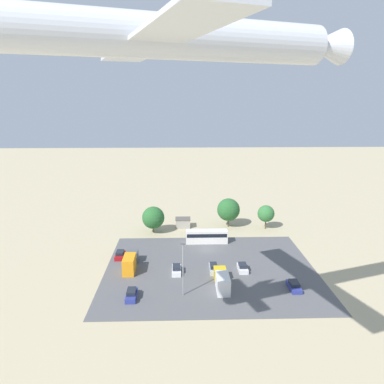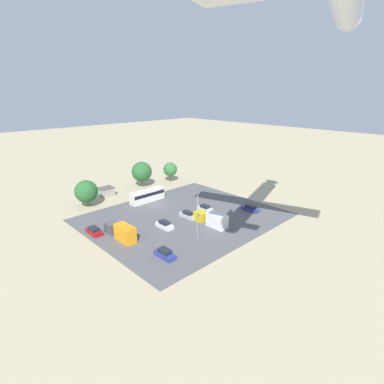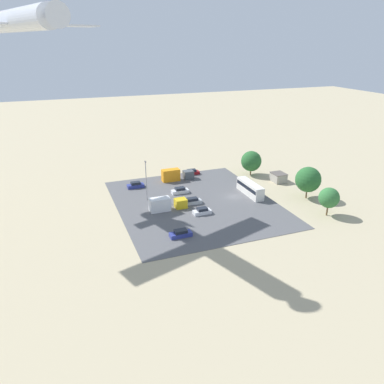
{
  "view_description": "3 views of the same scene",
  "coord_description": "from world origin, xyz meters",
  "px_view_note": "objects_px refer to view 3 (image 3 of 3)",
  "views": [
    {
      "loc": [
        6.08,
        83.38,
        34.82
      ],
      "look_at": [
        4.41,
        27.91,
        21.2
      ],
      "focal_mm": 35.0,
      "sensor_mm": 36.0,
      "label": 1
    },
    {
      "loc": [
        45.4,
        60.55,
        29.29
      ],
      "look_at": [
        -3.98,
        9.43,
        5.33
      ],
      "focal_mm": 28.0,
      "sensor_mm": 36.0,
      "label": 2
    },
    {
      "loc": [
        -78.92,
        41.34,
        36.92
      ],
      "look_at": [
        -5.25,
        13.36,
        5.23
      ],
      "focal_mm": 35.0,
      "sensor_mm": 36.0,
      "label": 3
    }
  ],
  "objects_px": {
    "parked_car_0": "(192,201)",
    "parked_truck_1": "(166,204)",
    "parked_car_2": "(181,234)",
    "airplane": "(17,20)",
    "parked_car_3": "(202,211)",
    "bus": "(250,188)",
    "parked_car_5": "(136,185)",
    "parked_truck_0": "(176,175)",
    "parked_car_4": "(180,191)",
    "shed_building": "(278,177)",
    "parked_car_1": "(192,172)"
  },
  "relations": [
    {
      "from": "parked_car_0",
      "to": "parked_car_2",
      "type": "distance_m",
      "value": 16.65
    },
    {
      "from": "parked_truck_0",
      "to": "parked_car_4",
      "type": "bearing_deg",
      "value": -12.2
    },
    {
      "from": "parked_car_0",
      "to": "parked_car_2",
      "type": "relative_size",
      "value": 1.02
    },
    {
      "from": "parked_car_5",
      "to": "parked_truck_0",
      "type": "xyz_separation_m",
      "value": [
        1.77,
        -12.1,
        0.87
      ]
    },
    {
      "from": "bus",
      "to": "parked_car_0",
      "type": "relative_size",
      "value": 2.23
    },
    {
      "from": "bus",
      "to": "parked_car_2",
      "type": "height_order",
      "value": "bus"
    },
    {
      "from": "shed_building",
      "to": "parked_car_1",
      "type": "relative_size",
      "value": 0.93
    },
    {
      "from": "parked_car_5",
      "to": "parked_car_2",
      "type": "bearing_deg",
      "value": 4.57
    },
    {
      "from": "shed_building",
      "to": "airplane",
      "type": "distance_m",
      "value": 73.33
    },
    {
      "from": "parked_truck_0",
      "to": "bus",
      "type": "bearing_deg",
      "value": 40.17
    },
    {
      "from": "parked_car_2",
      "to": "parked_truck_1",
      "type": "xyz_separation_m",
      "value": [
        13.57,
        -1.02,
        0.8
      ]
    },
    {
      "from": "shed_building",
      "to": "parked_car_2",
      "type": "xyz_separation_m",
      "value": [
        -20.78,
        36.57,
        -0.57
      ]
    },
    {
      "from": "shed_building",
      "to": "parked_truck_0",
      "type": "relative_size",
      "value": 0.46
    },
    {
      "from": "bus",
      "to": "parked_car_1",
      "type": "relative_size",
      "value": 2.29
    },
    {
      "from": "parked_truck_1",
      "to": "bus",
      "type": "bearing_deg",
      "value": 93.32
    },
    {
      "from": "parked_truck_0",
      "to": "parked_truck_1",
      "type": "distance_m",
      "value": 20.44
    },
    {
      "from": "bus",
      "to": "parked_car_3",
      "type": "xyz_separation_m",
      "value": [
        -6.46,
        16.02,
        -1.15
      ]
    },
    {
      "from": "parked_car_1",
      "to": "parked_car_3",
      "type": "height_order",
      "value": "parked_car_1"
    },
    {
      "from": "airplane",
      "to": "parked_car_5",
      "type": "bearing_deg",
      "value": -179.66
    },
    {
      "from": "parked_car_0",
      "to": "shed_building",
      "type": "bearing_deg",
      "value": 102.28
    },
    {
      "from": "parked_car_4",
      "to": "parked_truck_0",
      "type": "height_order",
      "value": "parked_truck_0"
    },
    {
      "from": "parked_car_3",
      "to": "parked_car_5",
      "type": "xyz_separation_m",
      "value": [
        21.86,
        10.58,
        0.06
      ]
    },
    {
      "from": "parked_car_0",
      "to": "parked_car_4",
      "type": "relative_size",
      "value": 1.04
    },
    {
      "from": "parked_car_2",
      "to": "parked_car_3",
      "type": "distance_m",
      "value": 11.75
    },
    {
      "from": "parked_car_2",
      "to": "parked_car_0",
      "type": "bearing_deg",
      "value": 151.08
    },
    {
      "from": "bus",
      "to": "parked_car_4",
      "type": "height_order",
      "value": "bus"
    },
    {
      "from": "parked_car_5",
      "to": "airplane",
      "type": "height_order",
      "value": "airplane"
    },
    {
      "from": "parked_car_0",
      "to": "parked_car_5",
      "type": "bearing_deg",
      "value": -146.36
    },
    {
      "from": "parked_car_3",
      "to": "parked_car_5",
      "type": "relative_size",
      "value": 0.92
    },
    {
      "from": "parked_car_1",
      "to": "parked_car_3",
      "type": "distance_m",
      "value": 27.81
    },
    {
      "from": "parked_car_4",
      "to": "parked_car_5",
      "type": "height_order",
      "value": "parked_car_5"
    },
    {
      "from": "shed_building",
      "to": "parked_car_5",
      "type": "bearing_deg",
      "value": 76.26
    },
    {
      "from": "parked_truck_1",
      "to": "parked_car_4",
      "type": "bearing_deg",
      "value": 143.14
    },
    {
      "from": "shed_building",
      "to": "parked_car_3",
      "type": "xyz_separation_m",
      "value": [
        -12.32,
        28.41,
        -0.57
      ]
    },
    {
      "from": "parked_car_2",
      "to": "parked_car_5",
      "type": "xyz_separation_m",
      "value": [
        30.32,
        2.42,
        0.06
      ]
    },
    {
      "from": "parked_car_0",
      "to": "airplane",
      "type": "xyz_separation_m",
      "value": [
        7.9,
        33.24,
        40.05
      ]
    },
    {
      "from": "parked_car_3",
      "to": "bus",
      "type": "bearing_deg",
      "value": 111.95
    },
    {
      "from": "bus",
      "to": "parked_car_4",
      "type": "distance_m",
      "value": 18.21
    },
    {
      "from": "parked_truck_0",
      "to": "parked_truck_1",
      "type": "relative_size",
      "value": 1.03
    },
    {
      "from": "shed_building",
      "to": "parked_car_1",
      "type": "bearing_deg",
      "value": 55.29
    },
    {
      "from": "parked_car_4",
      "to": "airplane",
      "type": "relative_size",
      "value": 0.11
    },
    {
      "from": "parked_car_1",
      "to": "parked_car_2",
      "type": "relative_size",
      "value": 0.99
    },
    {
      "from": "bus",
      "to": "shed_building",
      "type": "bearing_deg",
      "value": -154.67
    },
    {
      "from": "parked_car_3",
      "to": "parked_truck_0",
      "type": "relative_size",
      "value": 0.45
    },
    {
      "from": "parked_car_5",
      "to": "parked_truck_1",
      "type": "xyz_separation_m",
      "value": [
        -16.75,
        -3.44,
        0.74
      ]
    },
    {
      "from": "parked_car_2",
      "to": "parked_car_1",
      "type": "bearing_deg",
      "value": 155.95
    },
    {
      "from": "parked_car_2",
      "to": "shed_building",
      "type": "bearing_deg",
      "value": 119.61
    },
    {
      "from": "parked_car_0",
      "to": "bus",
      "type": "bearing_deg",
      "value": 91.21
    },
    {
      "from": "parked_car_0",
      "to": "parked_truck_1",
      "type": "relative_size",
      "value": 0.52
    },
    {
      "from": "parked_car_2",
      "to": "airplane",
      "type": "distance_m",
      "value": 52.4
    }
  ]
}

